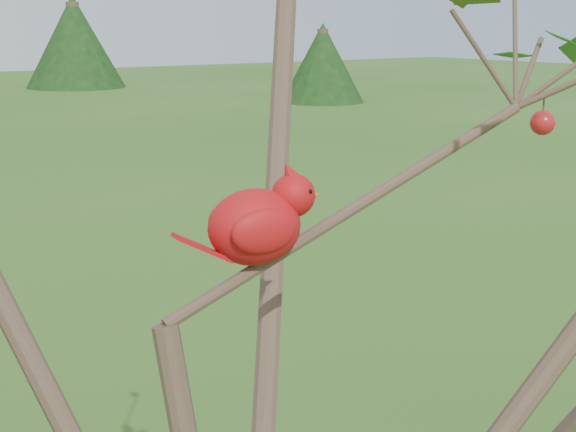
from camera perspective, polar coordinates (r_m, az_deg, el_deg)
name	(u,v)px	position (r m, az deg, el deg)	size (l,w,h in m)	color
crabapple_tree	(267,205)	(1.04, -1.39, 0.74)	(2.35, 2.05, 2.95)	#3C2A20
cardinal	(259,222)	(1.18, -1.86, -0.41)	(0.22, 0.12, 0.15)	red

